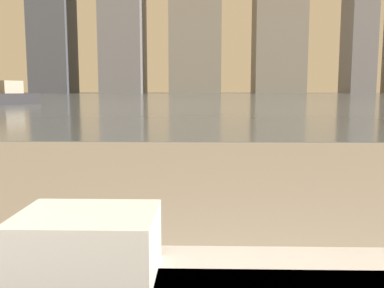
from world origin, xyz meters
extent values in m
cube|color=white|center=(-0.24, 0.92, 0.52)|extent=(0.25, 0.20, 0.04)
cube|color=white|center=(-0.24, 0.92, 0.56)|extent=(0.25, 0.20, 0.04)
cube|color=white|center=(-0.24, 0.92, 0.60)|extent=(0.25, 0.20, 0.04)
cube|color=slate|center=(0.00, 62.00, 0.01)|extent=(180.00, 110.00, 0.01)
cube|color=#2D2D33|center=(-11.26, 24.85, 0.33)|extent=(2.63, 3.85, 0.64)
cube|color=#B2A893|center=(-11.26, 24.85, 1.01)|extent=(1.39, 1.62, 0.73)
cube|color=#4C515B|center=(-40.78, 118.00, 21.46)|extent=(10.39, 11.37, 42.92)
camera|label=1|loc=(-0.03, 0.17, 0.84)|focal=40.00mm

